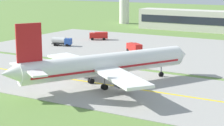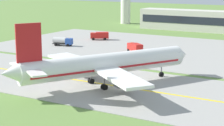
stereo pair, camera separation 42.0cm
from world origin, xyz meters
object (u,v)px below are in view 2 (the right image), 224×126
at_px(service_truck_fuel, 63,41).
at_px(airplane_lead, 104,64).
at_px(service_truck_baggage, 135,47).
at_px(service_truck_catering, 100,35).

bearing_deg(service_truck_fuel, airplane_lead, -43.43).
bearing_deg(service_truck_fuel, service_truck_baggage, 2.29).
distance_m(service_truck_baggage, service_truck_fuel, 23.99).
distance_m(airplane_lead, service_truck_baggage, 35.70).
bearing_deg(service_truck_baggage, airplane_lead, -72.27).
bearing_deg(airplane_lead, service_truck_baggage, 107.73).
height_order(service_truck_fuel, service_truck_catering, service_truck_fuel).
relative_size(service_truck_baggage, service_truck_fuel, 0.95).
bearing_deg(service_truck_catering, service_truck_baggage, -35.91).
distance_m(service_truck_fuel, service_truck_catering, 16.34).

